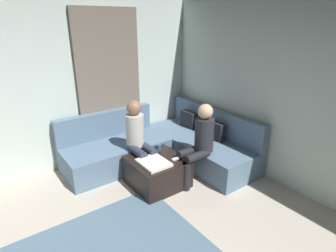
# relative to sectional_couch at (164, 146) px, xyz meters

# --- Properties ---
(wall_back) EXTENTS (6.00, 0.12, 2.70)m
(wall_back) POSITION_rel_sectional_couch_xyz_m (2.08, 1.06, 1.07)
(wall_back) COLOR silver
(wall_back) RESTS_ON ground_plane
(wall_left) EXTENTS (0.12, 6.00, 2.70)m
(wall_left) POSITION_rel_sectional_couch_xyz_m (-0.86, -1.88, 1.07)
(wall_left) COLOR silver
(wall_left) RESTS_ON ground_plane
(curtain_panel) EXTENTS (0.06, 1.10, 2.50)m
(curtain_panel) POSITION_rel_sectional_couch_xyz_m (-0.76, -0.58, 0.97)
(curtain_panel) COLOR #726659
(curtain_panel) RESTS_ON ground_plane
(sectional_couch) EXTENTS (2.10, 2.55, 0.87)m
(sectional_couch) POSITION_rel_sectional_couch_xyz_m (0.00, 0.00, 0.00)
(sectional_couch) COLOR slate
(sectional_couch) RESTS_ON ground_plane
(ottoman) EXTENTS (0.76, 0.76, 0.42)m
(ottoman) POSITION_rel_sectional_couch_xyz_m (0.53, -0.50, -0.07)
(ottoman) COLOR black
(ottoman) RESTS_ON ground_plane
(folded_blanket) EXTENTS (0.44, 0.36, 0.04)m
(folded_blanket) POSITION_rel_sectional_couch_xyz_m (0.63, -0.62, 0.16)
(folded_blanket) COLOR white
(folded_blanket) RESTS_ON ottoman
(coffee_mug) EXTENTS (0.08, 0.08, 0.10)m
(coffee_mug) POSITION_rel_sectional_couch_xyz_m (0.31, -0.32, 0.19)
(coffee_mug) COLOR #334C72
(coffee_mug) RESTS_ON ottoman
(game_remote) EXTENTS (0.05, 0.15, 0.02)m
(game_remote) POSITION_rel_sectional_couch_xyz_m (0.71, -0.28, 0.15)
(game_remote) COLOR white
(game_remote) RESTS_ON ottoman
(person_on_couch_back) EXTENTS (0.30, 0.60, 1.20)m
(person_on_couch_back) POSITION_rel_sectional_couch_xyz_m (0.80, 0.06, 0.38)
(person_on_couch_back) COLOR black
(person_on_couch_back) RESTS_ON ground_plane
(person_on_couch_side) EXTENTS (0.60, 0.30, 1.20)m
(person_on_couch_side) POSITION_rel_sectional_couch_xyz_m (0.15, -0.58, 0.38)
(person_on_couch_side) COLOR #2D3347
(person_on_couch_side) RESTS_ON ground_plane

